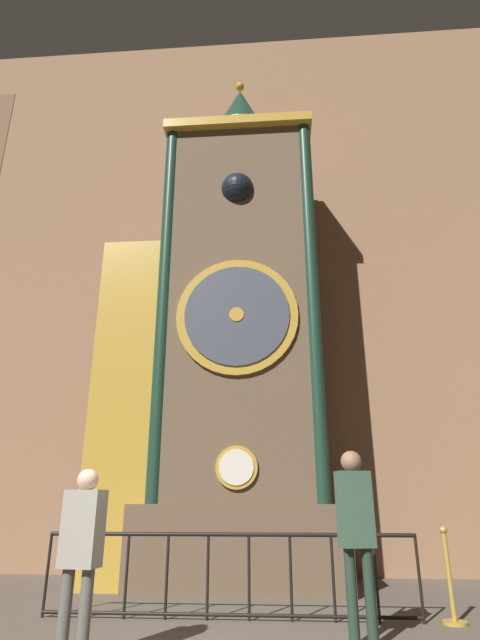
{
  "coord_description": "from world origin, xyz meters",
  "views": [
    {
      "loc": [
        0.88,
        -3.97,
        1.34
      ],
      "look_at": [
        0.19,
        4.99,
        4.6
      ],
      "focal_mm": 28.0,
      "sensor_mm": 36.0,
      "label": 1
    }
  ],
  "objects_px": {
    "clock_tower": "(222,336)",
    "visitor_far": "(356,522)",
    "stanchion_post": "(451,591)",
    "visitor_near": "(81,544)"
  },
  "relations": [
    {
      "from": "clock_tower",
      "to": "visitor_near",
      "type": "height_order",
      "value": "clock_tower"
    },
    {
      "from": "stanchion_post",
      "to": "clock_tower",
      "type": "bearing_deg",
      "value": 143.41
    },
    {
      "from": "clock_tower",
      "to": "stanchion_post",
      "type": "bearing_deg",
      "value": -36.59
    },
    {
      "from": "visitor_far",
      "to": "stanchion_post",
      "type": "relative_size",
      "value": 1.77
    },
    {
      "from": "clock_tower",
      "to": "visitor_far",
      "type": "xyz_separation_m",
      "value": [
        1.81,
        -3.25,
        -3.15
      ]
    },
    {
      "from": "clock_tower",
      "to": "visitor_near",
      "type": "xyz_separation_m",
      "value": [
        -0.78,
        -4.14,
        -3.31
      ]
    },
    {
      "from": "visitor_near",
      "to": "stanchion_post",
      "type": "relative_size",
      "value": 1.55
    },
    {
      "from": "clock_tower",
      "to": "visitor_far",
      "type": "bearing_deg",
      "value": -60.97
    },
    {
      "from": "visitor_near",
      "to": "visitor_far",
      "type": "distance_m",
      "value": 2.73
    },
    {
      "from": "visitor_near",
      "to": "clock_tower",
      "type": "bearing_deg",
      "value": 87.31
    }
  ]
}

